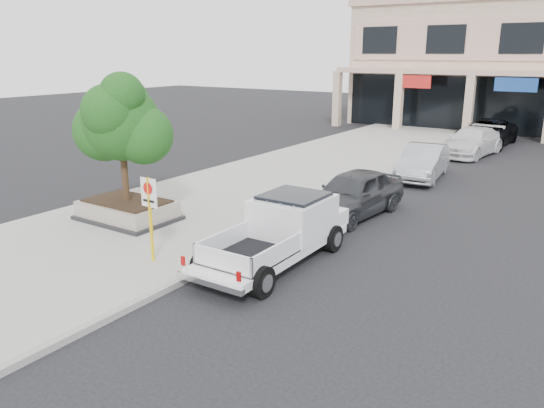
# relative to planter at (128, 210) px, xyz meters

# --- Properties ---
(ground) EXTENTS (120.00, 120.00, 0.00)m
(ground) POSITION_rel_planter_xyz_m (6.42, -0.82, -0.48)
(ground) COLOR black
(ground) RESTS_ON ground
(sidewalk) EXTENTS (8.00, 52.00, 0.15)m
(sidewalk) POSITION_rel_planter_xyz_m (0.92, 5.18, -0.40)
(sidewalk) COLOR gray
(sidewalk) RESTS_ON ground
(curb) EXTENTS (0.20, 52.00, 0.15)m
(curb) POSITION_rel_planter_xyz_m (4.87, 5.18, -0.40)
(curb) COLOR gray
(curb) RESTS_ON ground
(planter) EXTENTS (3.20, 2.20, 0.68)m
(planter) POSITION_rel_planter_xyz_m (0.00, 0.00, 0.00)
(planter) COLOR black
(planter) RESTS_ON sidewalk
(planter_tree) EXTENTS (2.90, 2.55, 4.00)m
(planter_tree) POSITION_rel_planter_xyz_m (0.13, 0.15, 2.94)
(planter_tree) COLOR black
(planter_tree) RESTS_ON planter
(no_parking_sign) EXTENTS (0.55, 0.09, 2.30)m
(no_parking_sign) POSITION_rel_planter_xyz_m (3.41, -2.15, 1.16)
(no_parking_sign) COLOR #EAB70C
(no_parking_sign) RESTS_ON sidewalk
(hedge) EXTENTS (1.10, 0.99, 0.93)m
(hedge) POSITION_rel_planter_xyz_m (4.19, 2.83, 0.14)
(hedge) COLOR #1B4614
(hedge) RESTS_ON sidewalk
(pickup_truck) EXTENTS (2.10, 5.61, 1.76)m
(pickup_truck) POSITION_rel_planter_xyz_m (6.07, -0.25, 0.41)
(pickup_truck) COLOR white
(pickup_truck) RESTS_ON ground
(curb_car_a) EXTENTS (2.39, 4.93, 1.62)m
(curb_car_a) POSITION_rel_planter_xyz_m (5.92, 5.05, 0.34)
(curb_car_a) COLOR #2E3034
(curb_car_a) RESTS_ON ground
(curb_car_b) EXTENTS (2.18, 4.86, 1.55)m
(curb_car_b) POSITION_rel_planter_xyz_m (6.07, 12.09, 0.30)
(curb_car_b) COLOR #A2A5AA
(curb_car_b) RESTS_ON ground
(curb_car_c) EXTENTS (2.82, 5.52, 1.53)m
(curb_car_c) POSITION_rel_planter_xyz_m (6.45, 19.20, 0.29)
(curb_car_c) COLOR silver
(curb_car_c) RESTS_ON ground
(curb_car_d) EXTENTS (2.83, 5.94, 1.64)m
(curb_car_d) POSITION_rel_planter_xyz_m (6.38, 23.07, 0.34)
(curb_car_d) COLOR black
(curb_car_d) RESTS_ON ground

